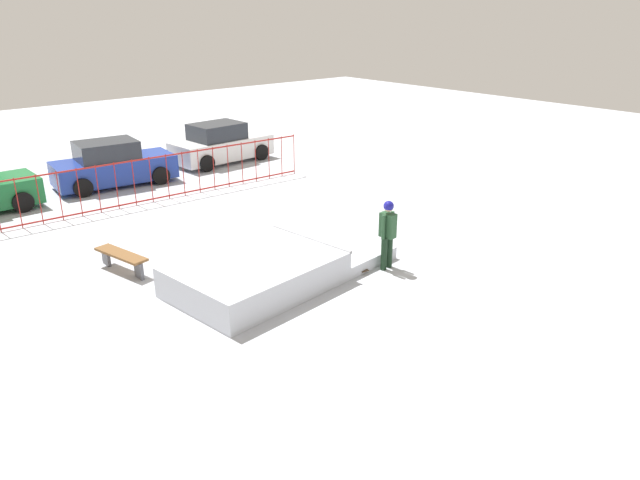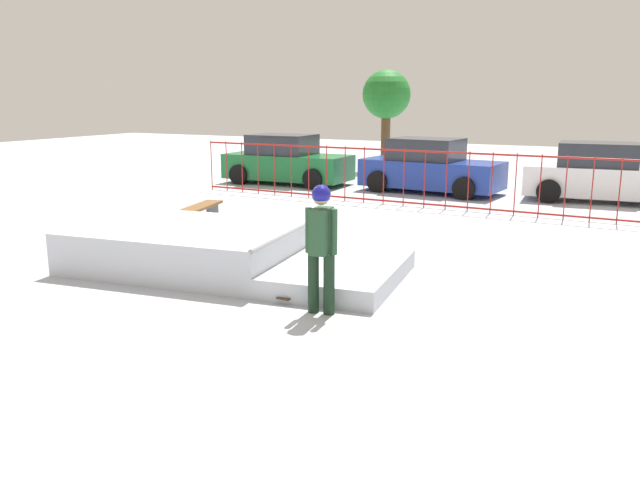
{
  "view_description": "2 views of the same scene",
  "coord_description": "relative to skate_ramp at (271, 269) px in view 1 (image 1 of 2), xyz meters",
  "views": [
    {
      "loc": [
        -7.8,
        -10.79,
        6.03
      ],
      "look_at": [
        0.71,
        -0.82,
        0.9
      ],
      "focal_mm": 33.91,
      "sensor_mm": 36.0,
      "label": 1
    },
    {
      "loc": [
        5.91,
        -8.94,
        2.84
      ],
      "look_at": [
        2.2,
        -1.56,
        1.0
      ],
      "focal_mm": 36.44,
      "sensor_mm": 36.0,
      "label": 2
    }
  ],
  "objects": [
    {
      "name": "ground_plane",
      "position": [
        0.39,
        0.36,
        -0.32
      ],
      "size": [
        60.0,
        60.0,
        0.0
      ],
      "primitive_type": "plane",
      "color": "#B2B7C1"
    },
    {
      "name": "skateboard",
      "position": [
        2.0,
        -0.74,
        -0.24
      ],
      "size": [
        0.32,
        0.82,
        0.09
      ],
      "rotation": [
        0.0,
        0.0,
        4.61
      ],
      "color": "#3F2D1E",
      "rests_on": "ground"
    },
    {
      "name": "perimeter_fence",
      "position": [
        0.39,
        7.47,
        0.45
      ],
      "size": [
        12.03,
        0.48,
        1.5
      ],
      "rotation": [
        0.0,
        0.0,
        -0.04
      ],
      "color": "maroon",
      "rests_on": "ground"
    },
    {
      "name": "skate_ramp",
      "position": [
        0.0,
        0.0,
        0.0
      ],
      "size": [
        5.67,
        3.21,
        0.74
      ],
      "rotation": [
        0.0,
        0.0,
        0.12
      ],
      "color": "silver",
      "rests_on": "ground"
    },
    {
      "name": "skater",
      "position": [
        2.6,
        -1.19,
        0.69
      ],
      "size": [
        0.44,
        0.4,
        1.73
      ],
      "rotation": [
        0.0,
        0.0,
        4.83
      ],
      "color": "black",
      "rests_on": "ground"
    },
    {
      "name": "parked_car_blue",
      "position": [
        0.53,
        10.18,
        0.41
      ],
      "size": [
        4.25,
        2.25,
        1.6
      ],
      "rotation": [
        0.0,
        0.0,
        -0.1
      ],
      "color": "#1E3899",
      "rests_on": "ground"
    },
    {
      "name": "parked_car_white",
      "position": [
        5.25,
        10.62,
        0.41
      ],
      "size": [
        4.21,
        2.14,
        1.6
      ],
      "rotation": [
        0.0,
        0.0,
        0.07
      ],
      "color": "white",
      "rests_on": "ground"
    },
    {
      "name": "park_bench",
      "position": [
        -2.39,
        2.81,
        0.04
      ],
      "size": [
        0.73,
        1.65,
        0.48
      ],
      "rotation": [
        0.0,
        0.0,
        4.92
      ],
      "color": "brown",
      "rests_on": "ground"
    }
  ]
}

